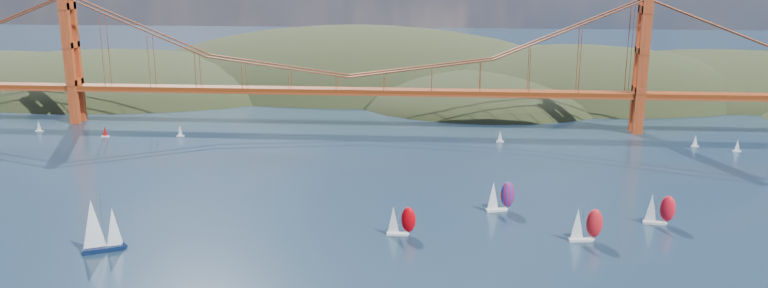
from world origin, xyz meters
TOP-DOWN VIEW (x-y plane):
  - headlands at (44.95, 278.29)m, footprint 725.00×225.00m
  - bridge at (-1.75, 180.00)m, footprint 552.00×12.00m
  - sloop_navy at (-45.76, 39.73)m, footprint 10.62×8.42m
  - racer_0 at (28.88, 56.79)m, footprint 7.76×3.14m
  - racer_1 at (77.10, 56.25)m, footprint 8.86×4.23m
  - racer_2 at (99.64, 70.46)m, footprint 8.45×3.85m
  - racer_rwb at (56.62, 77.96)m, footprint 8.84×5.30m
  - distant_boat_1 at (-128.40, 161.85)m, footprint 3.00×2.00m
  - distant_boat_2 at (-96.64, 154.71)m, footprint 3.00×2.00m
  - distant_boat_3 at (-66.53, 157.85)m, footprint 3.00×2.00m
  - distant_boat_4 at (137.03, 157.35)m, footprint 3.00×2.00m
  - distant_boat_5 at (150.33, 150.79)m, footprint 3.00×2.00m
  - distant_boat_8 at (62.53, 158.56)m, footprint 3.00×2.00m

SIDE VIEW (x-z plane):
  - headlands at x=44.95m, z-range -60.46..35.54m
  - distant_boat_1 at x=-128.40m, z-range 0.06..4.76m
  - distant_boat_2 at x=-96.64m, z-range 0.06..4.76m
  - distant_boat_3 at x=-66.53m, z-range 0.06..4.76m
  - distant_boat_4 at x=137.03m, z-range 0.06..4.76m
  - distant_boat_5 at x=150.33m, z-range 0.06..4.76m
  - distant_boat_8 at x=62.53m, z-range 0.06..4.76m
  - racer_0 at x=28.88m, z-range -0.25..8.69m
  - racer_2 at x=99.64m, z-range -0.26..9.29m
  - racer_rwb at x=56.62m, z-range -0.27..9.63m
  - racer_1 at x=77.10m, z-range -0.27..9.72m
  - sloop_navy at x=-45.76m, z-range -0.91..14.58m
  - bridge at x=-1.75m, z-range 4.73..59.73m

